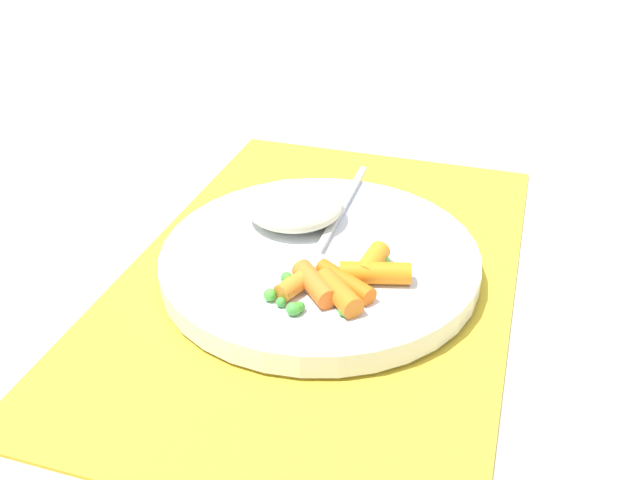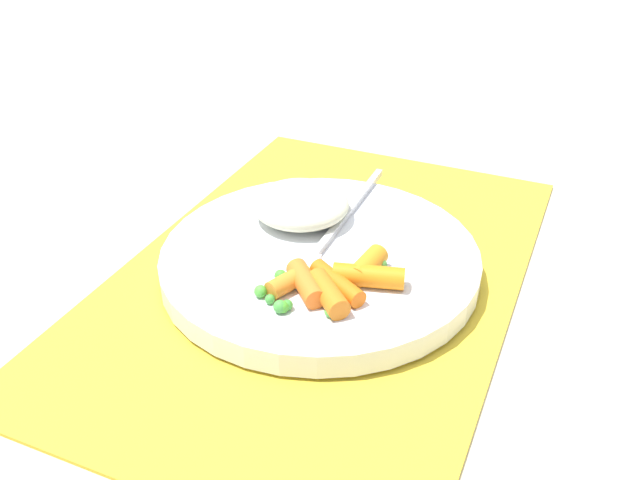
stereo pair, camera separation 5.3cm
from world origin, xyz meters
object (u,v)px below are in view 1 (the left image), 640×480
plate (320,260)px  fork (328,232)px  carrot_portion (345,279)px  rice_mound (294,205)px

plate → fork: (-0.02, -0.00, 0.01)m
carrot_portion → rice_mound: bearing=-140.8°
plate → carrot_portion: size_ratio=2.78×
rice_mound → fork: rice_mound is taller
carrot_portion → fork: size_ratio=0.45×
rice_mound → plate: bearing=41.6°
plate → fork: bearing=-179.4°
carrot_portion → fork: (-0.07, -0.03, -0.01)m
plate → rice_mound: size_ratio=3.07×
plate → fork: 0.03m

